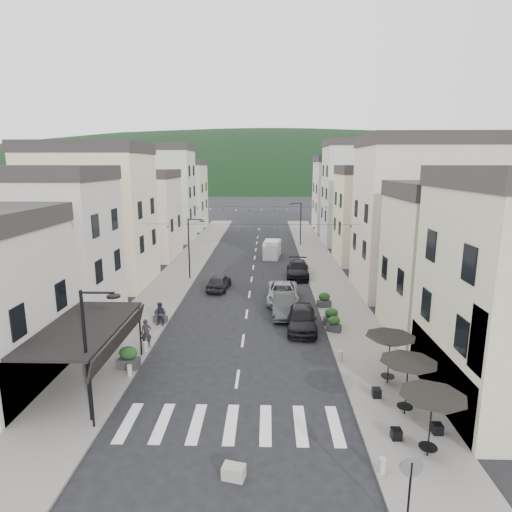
# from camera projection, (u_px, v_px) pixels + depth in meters

# --- Properties ---
(ground) EXTENTS (700.00, 700.00, 0.00)m
(ground) POSITION_uv_depth(u_px,v_px,m) (227.00, 455.00, 16.58)
(ground) COLOR black
(ground) RESTS_ON ground
(sidewalk_left) EXTENTS (4.00, 76.00, 0.12)m
(sidewalk_left) POSITION_uv_depth(u_px,v_px,m) (187.00, 264.00, 48.05)
(sidewalk_left) COLOR slate
(sidewalk_left) RESTS_ON ground
(sidewalk_right) EXTENTS (4.00, 76.00, 0.12)m
(sidewalk_right) POSITION_uv_depth(u_px,v_px,m) (321.00, 265.00, 47.65)
(sidewalk_right) COLOR slate
(sidewalk_right) RESTS_ON ground
(hill_backdrop) EXTENTS (640.00, 360.00, 70.00)m
(hill_backdrop) POSITION_uv_depth(u_px,v_px,m) (266.00, 180.00, 309.87)
(hill_backdrop) COLOR black
(hill_backdrop) RESTS_ON ground
(boutique_awning) EXTENTS (3.77, 7.50, 3.28)m
(boutique_awning) POSITION_uv_depth(u_px,v_px,m) (89.00, 329.00, 21.01)
(boutique_awning) COLOR black
(boutique_awning) RESTS_ON ground
(buildings_row_left) EXTENTS (10.20, 54.16, 14.00)m
(buildings_row_left) POSITION_uv_depth(u_px,v_px,m) (137.00, 206.00, 52.60)
(buildings_row_left) COLOR beige
(buildings_row_left) RESTS_ON ground
(buildings_row_right) EXTENTS (10.20, 54.16, 14.50)m
(buildings_row_right) POSITION_uv_depth(u_px,v_px,m) (377.00, 205.00, 50.65)
(buildings_row_right) COLOR #B3AC8E
(buildings_row_right) RESTS_ON ground
(cafe_terrace) EXTENTS (2.50, 8.10, 2.53)m
(cafe_terrace) POSITION_uv_depth(u_px,v_px,m) (408.00, 368.00, 18.62)
(cafe_terrace) COLOR black
(cafe_terrace) RESTS_ON ground
(streetlamp_left_near) EXTENTS (1.70, 0.56, 6.00)m
(streetlamp_left_near) POSITION_uv_depth(u_px,v_px,m) (92.00, 343.00, 17.92)
(streetlamp_left_near) COLOR black
(streetlamp_left_near) RESTS_ON ground
(streetlamp_left_far) EXTENTS (1.70, 0.56, 6.00)m
(streetlamp_left_far) POSITION_uv_depth(u_px,v_px,m) (192.00, 242.00, 41.38)
(streetlamp_left_far) COLOR black
(streetlamp_left_far) RESTS_ON ground
(streetlamp_right_far) EXTENTS (1.70, 0.56, 6.00)m
(streetlamp_right_far) POSITION_uv_depth(u_px,v_px,m) (299.00, 219.00, 58.67)
(streetlamp_right_far) COLOR black
(streetlamp_right_far) RESTS_ON ground
(traffic_sign) EXTENTS (0.70, 0.07, 2.70)m
(traffic_sign) POSITION_uv_depth(u_px,v_px,m) (411.00, 479.00, 12.60)
(traffic_sign) COLOR black
(traffic_sign) RESTS_ON ground
(bollards) EXTENTS (11.66, 10.26, 0.60)m
(bollards) POSITION_uv_depth(u_px,v_px,m) (237.00, 376.00, 21.87)
(bollards) COLOR gray
(bollards) RESTS_ON ground
(bunting_near) EXTENTS (19.00, 0.28, 0.62)m
(bunting_near) POSITION_uv_depth(u_px,v_px,m) (250.00, 228.00, 36.91)
(bunting_near) COLOR black
(bunting_near) RESTS_ON ground
(bunting_far) EXTENTS (19.00, 0.28, 0.62)m
(bunting_far) POSITION_uv_depth(u_px,v_px,m) (255.00, 209.00, 52.55)
(bunting_far) COLOR black
(bunting_far) RESTS_ON ground
(parked_car_a) EXTENTS (2.20, 4.95, 1.66)m
(parked_car_a) POSITION_uv_depth(u_px,v_px,m) (302.00, 318.00, 29.00)
(parked_car_a) COLOR black
(parked_car_a) RESTS_ON ground
(parked_car_b) EXTENTS (1.78, 4.84, 1.59)m
(parked_car_b) POSITION_uv_depth(u_px,v_px,m) (284.00, 305.00, 31.91)
(parked_car_b) COLOR #2E2F31
(parked_car_b) RESTS_ON ground
(parked_car_c) EXTENTS (2.69, 5.53, 1.52)m
(parked_car_c) POSITION_uv_depth(u_px,v_px,m) (283.00, 293.00, 35.05)
(parked_car_c) COLOR #9A9EA3
(parked_car_c) RESTS_ON ground
(parked_car_d) EXTENTS (2.51, 5.54, 1.57)m
(parked_car_d) POSITION_uv_depth(u_px,v_px,m) (298.00, 269.00, 42.81)
(parked_car_d) COLOR black
(parked_car_d) RESTS_ON ground
(parked_car_e) EXTENTS (2.10, 4.37, 1.44)m
(parked_car_e) POSITION_uv_depth(u_px,v_px,m) (219.00, 282.00, 38.39)
(parked_car_e) COLOR black
(parked_car_e) RESTS_ON ground
(delivery_van) EXTENTS (2.30, 4.65, 2.14)m
(delivery_van) POSITION_uv_depth(u_px,v_px,m) (272.00, 249.00, 51.88)
(delivery_van) COLOR #BDBDBF
(delivery_van) RESTS_ON ground
(pedestrian_a) EXTENTS (0.72, 0.56, 1.73)m
(pedestrian_a) POSITION_uv_depth(u_px,v_px,m) (146.00, 333.00, 25.97)
(pedestrian_a) COLOR black
(pedestrian_a) RESTS_ON sidewalk_left
(pedestrian_b) EXTENTS (0.96, 0.84, 1.68)m
(pedestrian_b) POSITION_uv_depth(u_px,v_px,m) (160.00, 314.00, 29.37)
(pedestrian_b) COLOR #231F2A
(pedestrian_b) RESTS_ON sidewalk_left
(concrete_block_a) EXTENTS (0.90, 0.68, 0.50)m
(concrete_block_a) POSITION_uv_depth(u_px,v_px,m) (234.00, 472.00, 15.29)
(concrete_block_a) COLOR gray
(concrete_block_a) RESTS_ON ground
(planter_la) EXTENTS (1.17, 0.70, 1.26)m
(planter_la) POSITION_uv_depth(u_px,v_px,m) (129.00, 358.00, 23.28)
(planter_la) COLOR #2B2B2D
(planter_la) RESTS_ON sidewalk_left
(planter_lb) EXTENTS (1.01, 0.70, 1.04)m
(planter_lb) POSITION_uv_depth(u_px,v_px,m) (160.00, 315.00, 30.10)
(planter_lb) COLOR #2F2F32
(planter_lb) RESTS_ON sidewalk_left
(planter_ra) EXTENTS (1.06, 0.86, 1.04)m
(planter_ra) POSITION_uv_depth(u_px,v_px,m) (334.00, 324.00, 28.47)
(planter_ra) COLOR #2B2A2D
(planter_ra) RESTS_ON sidewalk_right
(planter_rb) EXTENTS (1.09, 0.63, 1.19)m
(planter_rb) POSITION_uv_depth(u_px,v_px,m) (331.00, 317.00, 29.66)
(planter_rb) COLOR #2D2D30
(planter_rb) RESTS_ON sidewalk_right
(planter_rc) EXTENTS (1.13, 0.76, 1.16)m
(planter_rc) POSITION_uv_depth(u_px,v_px,m) (324.00, 300.00, 33.38)
(planter_rc) COLOR #2F3032
(planter_rc) RESTS_ON sidewalk_right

